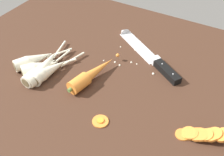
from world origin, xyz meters
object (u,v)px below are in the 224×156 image
object	(u,v)px
parsnip_outer	(41,71)
chefs_knife	(146,52)
carrot_slice_stray_near	(100,121)
carrot_slice_stack	(204,134)
whole_carrot	(91,74)
parsnip_mid_right	(48,71)
parsnip_front	(40,67)
parsnip_mid_left	(34,60)
parsnip_back	(45,66)

from	to	relation	value
parsnip_outer	chefs_knife	bearing A→B (deg)	48.65
parsnip_outer	carrot_slice_stray_near	distance (cm)	26.52
carrot_slice_stack	carrot_slice_stray_near	world-z (taller)	carrot_slice_stack
whole_carrot	carrot_slice_stray_near	xyz separation A→B (cm)	(11.06, -12.79, -1.74)
parsnip_mid_right	carrot_slice_stack	xyz separation A→B (cm)	(48.57, 0.92, -0.52)
chefs_knife	carrot_slice_stack	distance (cm)	36.83
whole_carrot	parsnip_outer	bearing A→B (deg)	-156.95
parsnip_front	parsnip_outer	xyz separation A→B (cm)	(1.43, -1.22, -0.00)
whole_carrot	carrot_slice_stray_near	bearing A→B (deg)	-49.15
parsnip_mid_left	parsnip_mid_right	size ratio (longest dim) A/B	0.86
parsnip_outer	carrot_slice_stack	size ratio (longest dim) A/B	1.59
parsnip_back	carrot_slice_stack	bearing A→B (deg)	-0.62
parsnip_back	parsnip_mid_right	bearing A→B (deg)	-33.00
parsnip_back	carrot_slice_stack	xyz separation A→B (cm)	(50.84, -0.55, -0.52)
chefs_knife	carrot_slice_stray_near	world-z (taller)	chefs_knife
chefs_knife	carrot_slice_stack	size ratio (longest dim) A/B	2.40
parsnip_mid_right	carrot_slice_stack	distance (cm)	48.58
parsnip_back	parsnip_outer	world-z (taller)	same
chefs_knife	parsnip_outer	size ratio (longest dim) A/B	1.51
parsnip_back	carrot_slice_stray_near	xyz separation A→B (cm)	(25.85, -8.94, -1.62)
whole_carrot	parsnip_front	world-z (taller)	whole_carrot
parsnip_outer	carrot_slice_stray_near	xyz separation A→B (cm)	(25.63, -6.59, -1.62)
parsnip_mid_right	parsnip_mid_left	bearing A→B (deg)	163.70
parsnip_back	carrot_slice_stack	distance (cm)	50.84
whole_carrot	parsnip_outer	size ratio (longest dim) A/B	1.09
whole_carrot	parsnip_mid_right	size ratio (longest dim) A/B	1.02
whole_carrot	parsnip_front	distance (cm)	16.76
whole_carrot	carrot_slice_stack	bearing A→B (deg)	-6.96
chefs_knife	carrot_slice_stray_near	distance (cm)	33.35
chefs_knife	parsnip_outer	world-z (taller)	parsnip_outer
parsnip_front	parsnip_outer	world-z (taller)	same
chefs_knife	parsnip_back	bearing A→B (deg)	-134.24
parsnip_mid_right	carrot_slice_stray_near	bearing A→B (deg)	-17.56
carrot_slice_stack	parsnip_outer	bearing A→B (deg)	-177.97
parsnip_mid_right	carrot_slice_stack	size ratio (longest dim) A/B	1.69
parsnip_outer	parsnip_mid_right	bearing A→B (deg)	23.09
parsnip_mid_left	carrot_slice_stack	xyz separation A→B (cm)	(56.20, -1.31, -0.52)
parsnip_mid_left	carrot_slice_stray_near	distance (cm)	32.72
parsnip_back	carrot_slice_stray_near	bearing A→B (deg)	-19.07
parsnip_back	parsnip_mid_left	bearing A→B (deg)	171.96
parsnip_mid_left	carrot_slice_stack	bearing A→B (deg)	-1.33
parsnip_mid_left	carrot_slice_stray_near	world-z (taller)	parsnip_mid_left
whole_carrot	carrot_slice_stray_near	size ratio (longest dim) A/B	5.11
parsnip_back	carrot_slice_stray_near	distance (cm)	27.40
parsnip_mid_right	carrot_slice_stray_near	size ratio (longest dim) A/B	4.99
whole_carrot	parsnip_back	distance (cm)	15.28
carrot_slice_stack	parsnip_mid_left	bearing A→B (deg)	178.67
parsnip_mid_left	parsnip_outer	world-z (taller)	same
parsnip_mid_right	parsnip_back	size ratio (longest dim) A/B	0.95
whole_carrot	parsnip_mid_right	distance (cm)	13.61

